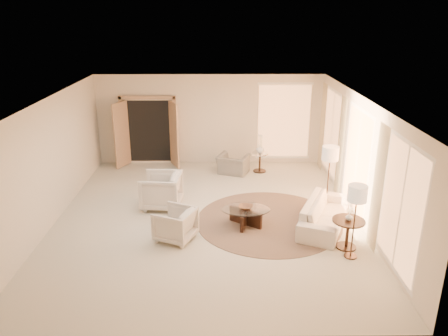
{
  "coord_description": "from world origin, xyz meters",
  "views": [
    {
      "loc": [
        0.31,
        -9.28,
        4.59
      ],
      "look_at": [
        0.4,
        0.4,
        1.1
      ],
      "focal_mm": 35.0,
      "sensor_mm": 36.0,
      "label": 1
    }
  ],
  "objects_px": {
    "side_vase": "(260,149)",
    "sofa": "(325,214)",
    "end_table": "(348,229)",
    "end_vase": "(349,217)",
    "armchair_right": "(175,223)",
    "floor_lamp_near": "(330,156)",
    "accent_chair": "(233,161)",
    "armchair_left": "(161,189)",
    "bowl": "(246,207)",
    "floor_lamp_far": "(357,197)",
    "coffee_table": "(246,215)",
    "side_table": "(260,160)"
  },
  "relations": [
    {
      "from": "end_table",
      "to": "end_vase",
      "type": "relative_size",
      "value": 4.35
    },
    {
      "from": "armchair_right",
      "to": "end_vase",
      "type": "relative_size",
      "value": 5.06
    },
    {
      "from": "armchair_left",
      "to": "floor_lamp_far",
      "type": "relative_size",
      "value": 0.62
    },
    {
      "from": "bowl",
      "to": "side_vase",
      "type": "relative_size",
      "value": 1.2
    },
    {
      "from": "armchair_right",
      "to": "bowl",
      "type": "xyz_separation_m",
      "value": [
        1.53,
        0.64,
        0.06
      ]
    },
    {
      "from": "side_vase",
      "to": "floor_lamp_far",
      "type": "bearing_deg",
      "value": -74.24
    },
    {
      "from": "coffee_table",
      "to": "side_table",
      "type": "relative_size",
      "value": 2.41
    },
    {
      "from": "armchair_right",
      "to": "floor_lamp_near",
      "type": "xyz_separation_m",
      "value": [
        3.54,
        1.45,
        0.99
      ]
    },
    {
      "from": "sofa",
      "to": "floor_lamp_near",
      "type": "bearing_deg",
      "value": 8.15
    },
    {
      "from": "accent_chair",
      "to": "coffee_table",
      "type": "xyz_separation_m",
      "value": [
        0.18,
        -3.38,
        -0.12
      ]
    },
    {
      "from": "armchair_left",
      "to": "side_table",
      "type": "bearing_deg",
      "value": 137.93
    },
    {
      "from": "accent_chair",
      "to": "side_vase",
      "type": "height_order",
      "value": "side_vase"
    },
    {
      "from": "armchair_left",
      "to": "end_table",
      "type": "distance_m",
      "value": 4.52
    },
    {
      "from": "floor_lamp_near",
      "to": "floor_lamp_far",
      "type": "xyz_separation_m",
      "value": [
        -0.01,
        -2.2,
        -0.08
      ]
    },
    {
      "from": "armchair_left",
      "to": "floor_lamp_far",
      "type": "bearing_deg",
      "value": 63.76
    },
    {
      "from": "sofa",
      "to": "end_vase",
      "type": "relative_size",
      "value": 13.75
    },
    {
      "from": "bowl",
      "to": "end_vase",
      "type": "height_order",
      "value": "end_vase"
    },
    {
      "from": "accent_chair",
      "to": "end_table",
      "type": "height_order",
      "value": "accent_chair"
    },
    {
      "from": "accent_chair",
      "to": "bowl",
      "type": "height_order",
      "value": "accent_chair"
    },
    {
      "from": "armchair_left",
      "to": "side_vase",
      "type": "height_order",
      "value": "armchair_left"
    },
    {
      "from": "end_table",
      "to": "end_vase",
      "type": "bearing_deg",
      "value": -90.0
    },
    {
      "from": "armchair_left",
      "to": "end_table",
      "type": "relative_size",
      "value": 1.43
    },
    {
      "from": "coffee_table",
      "to": "side_vase",
      "type": "relative_size",
      "value": 5.32
    },
    {
      "from": "armchair_left",
      "to": "side_vase",
      "type": "distance_m",
      "value": 3.66
    },
    {
      "from": "armchair_right",
      "to": "side_vase",
      "type": "distance_m",
      "value": 4.69
    },
    {
      "from": "end_vase",
      "to": "accent_chair",
      "type": "bearing_deg",
      "value": 116.59
    },
    {
      "from": "coffee_table",
      "to": "side_table",
      "type": "height_order",
      "value": "side_table"
    },
    {
      "from": "sofa",
      "to": "floor_lamp_far",
      "type": "relative_size",
      "value": 1.37
    },
    {
      "from": "end_vase",
      "to": "armchair_right",
      "type": "bearing_deg",
      "value": 173.77
    },
    {
      "from": "sofa",
      "to": "side_vase",
      "type": "height_order",
      "value": "side_vase"
    },
    {
      "from": "sofa",
      "to": "side_table",
      "type": "bearing_deg",
      "value": 41.33
    },
    {
      "from": "armchair_right",
      "to": "floor_lamp_far",
      "type": "xyz_separation_m",
      "value": [
        3.53,
        -0.75,
        0.91
      ]
    },
    {
      "from": "end_table",
      "to": "floor_lamp_near",
      "type": "relative_size",
      "value": 0.41
    },
    {
      "from": "armchair_left",
      "to": "accent_chair",
      "type": "bearing_deg",
      "value": 146.64
    },
    {
      "from": "accent_chair",
      "to": "end_vase",
      "type": "relative_size",
      "value": 5.69
    },
    {
      "from": "side_table",
      "to": "floor_lamp_far",
      "type": "distance_m",
      "value": 5.18
    },
    {
      "from": "side_table",
      "to": "accent_chair",
      "type": "bearing_deg",
      "value": -170.14
    },
    {
      "from": "coffee_table",
      "to": "floor_lamp_far",
      "type": "height_order",
      "value": "floor_lamp_far"
    },
    {
      "from": "side_vase",
      "to": "sofa",
      "type": "bearing_deg",
      "value": -72.22
    },
    {
      "from": "end_table",
      "to": "floor_lamp_far",
      "type": "bearing_deg",
      "value": -91.62
    },
    {
      "from": "sofa",
      "to": "armchair_right",
      "type": "height_order",
      "value": "armchair_right"
    },
    {
      "from": "sofa",
      "to": "floor_lamp_near",
      "type": "distance_m",
      "value": 1.41
    },
    {
      "from": "coffee_table",
      "to": "end_vase",
      "type": "bearing_deg",
      "value": -26.91
    },
    {
      "from": "end_table",
      "to": "bowl",
      "type": "xyz_separation_m",
      "value": [
        -2.02,
        1.02,
        0.02
      ]
    },
    {
      "from": "armchair_left",
      "to": "floor_lamp_near",
      "type": "bearing_deg",
      "value": 91.68
    },
    {
      "from": "armchair_right",
      "to": "side_vase",
      "type": "bearing_deg",
      "value": 176.19
    },
    {
      "from": "floor_lamp_near",
      "to": "side_vase",
      "type": "xyz_separation_m",
      "value": [
        -1.39,
        2.71,
        -0.66
      ]
    },
    {
      "from": "armchair_left",
      "to": "sofa",
      "type": "bearing_deg",
      "value": 78.59
    },
    {
      "from": "side_vase",
      "to": "accent_chair",
      "type": "bearing_deg",
      "value": -170.14
    },
    {
      "from": "accent_chair",
      "to": "end_vase",
      "type": "distance_m",
      "value": 4.93
    }
  ]
}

